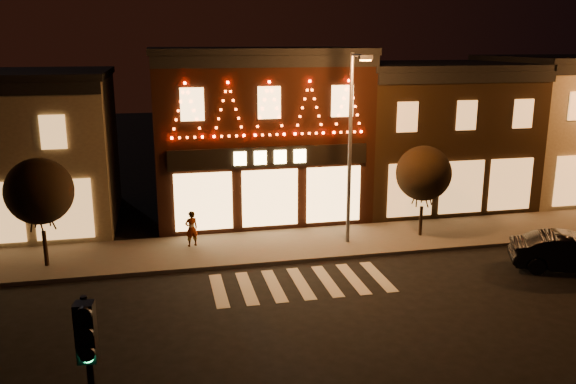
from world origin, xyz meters
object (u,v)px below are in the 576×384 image
object	(u,v)px
streetlamp_mid	(352,135)
dark_sedan	(571,253)
pedestrian	(191,229)
traffic_signal_near	(90,373)

from	to	relation	value
streetlamp_mid	dark_sedan	size ratio (longest dim) A/B	1.82
pedestrian	dark_sedan	bearing A→B (deg)	140.63
streetlamp_mid	pedestrian	world-z (taller)	streetlamp_mid
traffic_signal_near	pedestrian	xyz separation A→B (m)	(2.49, 14.98, -2.37)
streetlamp_mid	dark_sedan	xyz separation A→B (m)	(7.43, -4.50, -4.13)
dark_sedan	streetlamp_mid	bearing A→B (deg)	83.10
traffic_signal_near	dark_sedan	world-z (taller)	traffic_signal_near
streetlamp_mid	pedestrian	xyz separation A→B (m)	(-6.62, 1.16, -3.94)
traffic_signal_near	streetlamp_mid	size ratio (longest dim) A/B	0.56
streetlamp_mid	pedestrian	size ratio (longest dim) A/B	5.23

